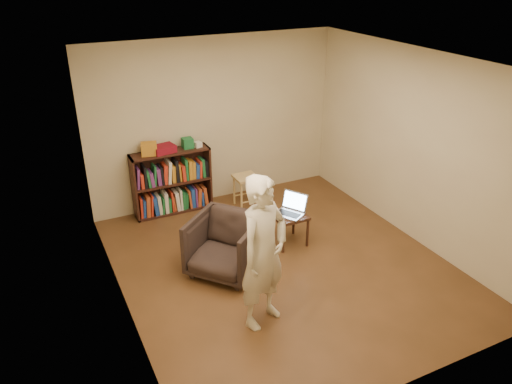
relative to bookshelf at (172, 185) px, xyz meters
name	(u,v)px	position (x,y,z in m)	size (l,w,h in m)	color
floor	(282,265)	(0.80, -2.09, -0.44)	(4.50, 4.50, 0.00)	#482F17
ceiling	(288,62)	(0.80, -2.09, 2.16)	(4.50, 4.50, 0.00)	silver
wall_back	(214,122)	(0.80, 0.16, 0.86)	(4.00, 4.00, 0.00)	beige
wall_left	(115,207)	(-1.20, -2.09, 0.86)	(4.50, 4.50, 0.00)	beige
wall_right	(415,147)	(2.80, -2.09, 0.86)	(4.50, 4.50, 0.00)	beige
bookshelf	(172,185)	(0.00, 0.00, 0.00)	(1.20, 0.30, 1.00)	black
box_yellow	(149,149)	(-0.31, -0.03, 0.65)	(0.23, 0.16, 0.19)	#C18022
red_cloth	(164,149)	(-0.09, -0.03, 0.61)	(0.32, 0.24, 0.11)	maroon
box_green	(188,143)	(0.29, 0.01, 0.64)	(0.15, 0.15, 0.15)	#1B6733
box_white	(198,144)	(0.44, -0.03, 0.60)	(0.10, 0.10, 0.08)	silver
stool	(246,182)	(1.09, -0.35, -0.02)	(0.36, 0.36, 0.52)	tan
armchair	(225,246)	(0.09, -1.90, -0.06)	(0.81, 0.83, 0.75)	black
side_table	(289,219)	(1.14, -1.64, -0.07)	(0.44, 0.44, 0.45)	black
laptop	(291,209)	(1.18, -1.62, 0.07)	(0.49, 0.50, 0.27)	#ADACB1
person	(264,253)	(0.10, -2.93, 0.43)	(0.63, 0.41, 1.73)	beige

